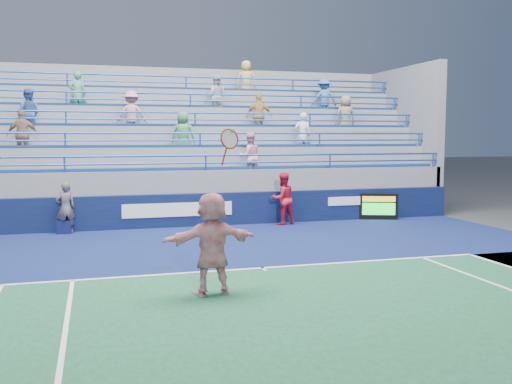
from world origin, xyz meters
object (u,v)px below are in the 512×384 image
object	(u,v)px
serve_speed_board	(378,207)
tennis_player	(212,243)
judge_chair	(64,226)
ball_girl	(283,199)
line_judge	(66,208)

from	to	relation	value
serve_speed_board	tennis_player	distance (m)	11.06
judge_chair	ball_girl	distance (m)	7.09
ball_girl	serve_speed_board	bearing A→B (deg)	170.13
line_judge	ball_girl	bearing A→B (deg)	164.30
serve_speed_board	judge_chair	distance (m)	10.73
tennis_player	line_judge	xyz separation A→B (m)	(-2.97, 7.87, -0.18)
serve_speed_board	ball_girl	size ratio (longest dim) A/B	0.76
judge_chair	ball_girl	world-z (taller)	ball_girl
judge_chair	line_judge	world-z (taller)	line_judge
ball_girl	line_judge	bearing A→B (deg)	-12.86
serve_speed_board	judge_chair	bearing A→B (deg)	179.95
tennis_player	judge_chair	bearing A→B (deg)	110.91
line_judge	ball_girl	world-z (taller)	ball_girl
serve_speed_board	line_judge	distance (m)	10.67
judge_chair	tennis_player	xyz separation A→B (m)	(3.03, -7.94, 0.75)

